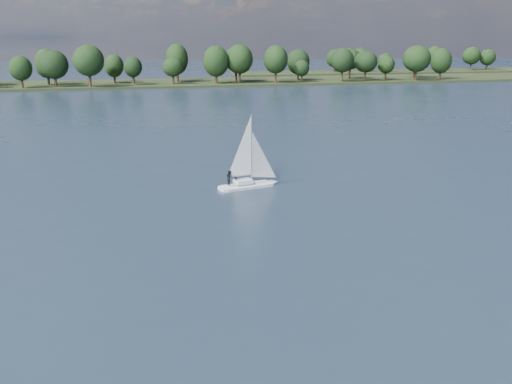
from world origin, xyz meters
TOP-DOWN VIEW (x-y plane):
  - ground at (0.00, 100.00)m, footprint 700.00×700.00m
  - far_shore at (0.00, 212.00)m, footprint 660.00×40.00m
  - far_shore_back at (160.00, 260.00)m, footprint 220.00×30.00m
  - sailboat at (6.38, 52.23)m, footprint 7.13×3.50m
  - treeline at (4.04, 207.65)m, footprint 562.96×74.54m

SIDE VIEW (x-z plane):
  - ground at x=0.00m, z-range 0.00..0.00m
  - far_shore at x=0.00m, z-range -0.75..0.75m
  - far_shore_back at x=160.00m, z-range -0.70..0.70m
  - sailboat at x=6.38m, z-range -2.00..7.04m
  - treeline at x=4.04m, z-range -0.75..16.83m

